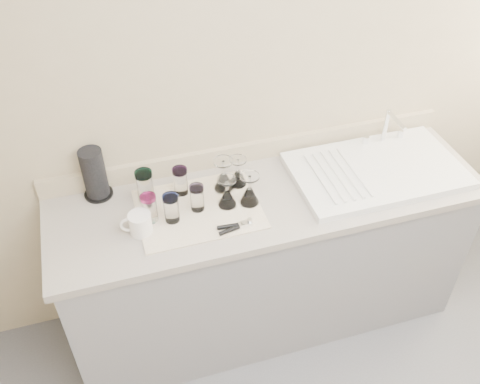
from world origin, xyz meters
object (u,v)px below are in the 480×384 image
object	(u,v)px
can_opener	(235,227)
white_mug	(140,224)
tumbler_magenta	(149,208)
goblet_back_left	(224,179)
paper_towel_roll	(94,174)
goblet_back_right	(238,175)
goblet_front_left	(227,196)
sink_unit	(376,170)
tumbler_lavender	(197,198)
tumbler_blue	(171,208)
goblet_front_right	(249,193)
tumbler_purple	(180,181)
tumbler_teal	(145,186)

from	to	relation	value
can_opener	white_mug	bearing A→B (deg)	165.23
tumbler_magenta	goblet_back_left	xyz separation A→B (m)	(0.36, 0.11, -0.01)
white_mug	paper_towel_roll	distance (m)	0.35
goblet_back_right	can_opener	distance (m)	0.30
tumbler_magenta	goblet_front_left	bearing A→B (deg)	-0.65
sink_unit	can_opener	distance (m)	0.79
goblet_back_right	goblet_front_left	world-z (taller)	goblet_front_left
tumbler_lavender	goblet_back_right	bearing A→B (deg)	27.00
goblet_back_right	tumbler_blue	bearing A→B (deg)	-156.35
goblet_front_right	can_opener	world-z (taller)	goblet_front_right
goblet_back_right	white_mug	world-z (taller)	goblet_back_right
tumbler_purple	white_mug	distance (m)	0.30
tumbler_blue	goblet_front_right	distance (m)	0.36
tumbler_teal	can_opener	bearing A→B (deg)	-42.19
white_mug	paper_towel_roll	xyz separation A→B (m)	(-0.15, 0.30, 0.07)
tumbler_blue	goblet_front_left	size ratio (longest dim) A/B	0.92
sink_unit	tumbler_purple	bearing A→B (deg)	172.38
tumbler_purple	white_mug	size ratio (longest dim) A/B	0.95
paper_towel_roll	tumbler_purple	bearing A→B (deg)	-15.94
sink_unit	paper_towel_roll	distance (m)	1.34
paper_towel_roll	goblet_back_right	bearing A→B (deg)	-10.77
tumbler_teal	white_mug	xyz separation A→B (m)	(-0.06, -0.20, -0.04)
tumbler_purple	tumbler_magenta	world-z (taller)	tumbler_purple
tumbler_lavender	goblet_front_left	size ratio (longest dim) A/B	0.86
goblet_back_right	can_opener	xyz separation A→B (m)	(-0.10, -0.28, -0.04)
goblet_back_right	sink_unit	bearing A→B (deg)	-9.29
goblet_front_left	tumbler_teal	bearing A→B (deg)	157.16
tumbler_purple	tumbler_magenta	size ratio (longest dim) A/B	1.01
can_opener	white_mug	world-z (taller)	white_mug
tumbler_lavender	paper_towel_roll	world-z (taller)	paper_towel_roll
tumbler_purple	goblet_front_left	distance (m)	0.23
tumbler_magenta	paper_towel_roll	size ratio (longest dim) A/B	0.55
tumbler_purple	goblet_front_right	xyz separation A→B (m)	(0.28, -0.16, -0.02)
tumbler_magenta	can_opener	bearing A→B (deg)	-25.51
sink_unit	goblet_front_left	distance (m)	0.76
tumbler_teal	tumbler_purple	distance (m)	0.16
tumbler_teal	goblet_back_right	distance (m)	0.43
tumbler_blue	tumbler_lavender	bearing A→B (deg)	17.13
sink_unit	white_mug	world-z (taller)	sink_unit
tumbler_teal	white_mug	distance (m)	0.21
tumbler_blue	goblet_back_left	world-z (taller)	goblet_back_left
tumbler_blue	goblet_front_left	world-z (taller)	goblet_front_left
tumbler_purple	paper_towel_roll	size ratio (longest dim) A/B	0.55
tumbler_purple	tumbler_blue	bearing A→B (deg)	-114.48
goblet_back_right	white_mug	bearing A→B (deg)	-159.88
paper_towel_roll	goblet_front_left	bearing A→B (deg)	-24.24
white_mug	tumbler_lavender	bearing A→B (deg)	13.88
tumbler_blue	tumbler_lavender	world-z (taller)	tumbler_blue
goblet_front_left	white_mug	bearing A→B (deg)	-172.42
tumbler_teal	goblet_back_right	xyz separation A→B (m)	(0.43, -0.02, -0.03)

